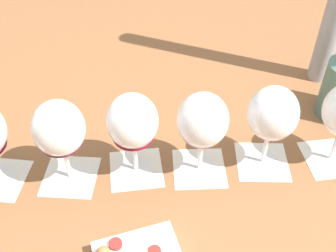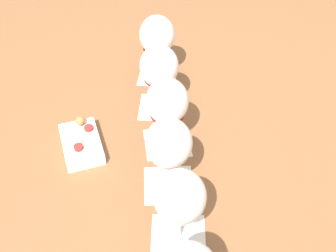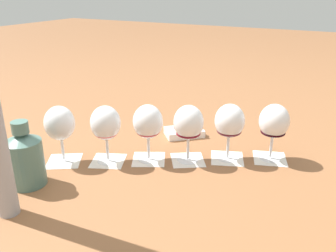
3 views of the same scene
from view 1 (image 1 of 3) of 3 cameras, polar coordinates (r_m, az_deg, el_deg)
The scene contains 10 objects.
ground_plane at distance 0.89m, azimuth 0.07°, elevation -5.81°, with size 8.00×8.00×0.00m, color brown.
tasting_card_0 at distance 0.97m, azimuth 21.09°, elevation -4.08°, with size 0.15×0.15×0.00m.
tasting_card_1 at distance 0.92m, azimuth 12.63°, elevation -4.71°, with size 0.14×0.14×0.00m.
tasting_card_2 at distance 0.89m, azimuth 4.24°, elevation -5.72°, with size 0.15×0.15×0.00m.
tasting_card_3 at distance 0.89m, azimuth -4.33°, elevation -5.83°, with size 0.15×0.15×0.00m.
tasting_card_4 at distance 0.90m, azimuth -13.08°, elevation -6.63°, with size 0.14×0.14×0.00m.
wine_glass_1 at distance 0.83m, azimuth 13.95°, elevation 1.22°, with size 0.10×0.10×0.19m.
wine_glass_2 at distance 0.80m, azimuth 4.71°, elevation 0.35°, with size 0.10×0.10×0.19m.
wine_glass_3 at distance 0.79m, azimuth -4.81°, elevation 0.27°, with size 0.10×0.10×0.19m.
wine_glass_4 at distance 0.80m, azimuth -14.50°, elevation -0.70°, with size 0.10×0.10×0.19m.
Camera 1 is at (-0.24, 0.53, 0.67)m, focal length 45.00 mm.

